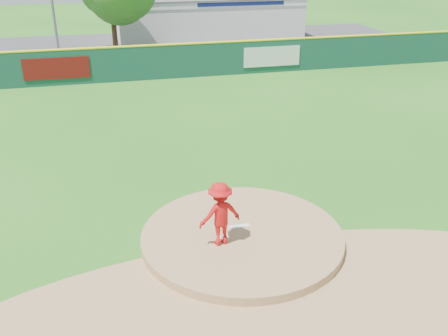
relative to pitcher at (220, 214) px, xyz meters
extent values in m
plane|color=#286B19|center=(0.70, 0.34, -1.12)|extent=(120.00, 120.00, 0.00)
cylinder|color=#9E774C|center=(0.70, 0.34, -1.12)|extent=(5.50, 5.50, 0.50)
cube|color=white|center=(0.70, 0.64, -0.85)|extent=(0.60, 0.15, 0.04)
cylinder|color=#9E774C|center=(0.70, -2.66, -1.11)|extent=(15.40, 15.40, 0.01)
cube|color=#38383A|center=(0.70, 27.34, -1.11)|extent=(44.00, 16.00, 0.02)
imported|color=red|center=(0.00, 0.00, 0.00)|extent=(1.22, 0.82, 1.74)
imported|color=silver|center=(-3.68, 21.50, -0.41)|extent=(5.36, 3.47, 1.37)
cube|color=silver|center=(6.70, 32.34, 0.48)|extent=(15.00, 8.00, 3.20)
cube|color=white|center=(6.70, 28.32, 1.88)|extent=(15.00, 0.06, 0.55)
cube|color=#0F194C|center=(8.70, 28.28, 1.88)|extent=(7.00, 0.03, 0.28)
cube|color=#5F0E0D|center=(-4.91, 18.26, -0.12)|extent=(3.60, 0.04, 1.20)
cube|color=silver|center=(7.79, 18.26, -0.12)|extent=(3.60, 0.04, 1.20)
cube|color=#123D32|center=(0.70, 18.34, -0.12)|extent=(40.00, 0.10, 2.00)
cylinder|color=yellow|center=(0.70, 18.34, 0.88)|extent=(40.00, 0.14, 0.14)
cylinder|color=#382314|center=(-1.30, 25.34, 0.18)|extent=(0.36, 0.36, 2.60)
cylinder|color=#382314|center=(13.70, 36.34, -0.32)|extent=(0.40, 0.40, 1.60)
camera|label=1|loc=(-2.64, -10.80, 6.37)|focal=40.00mm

